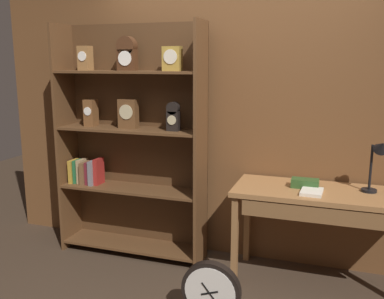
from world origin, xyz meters
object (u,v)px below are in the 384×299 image
(toolbox_small, at_px, (305,183))
(open_repair_manual, at_px, (312,192))
(desk_lamp, at_px, (378,158))
(round_clock_large, at_px, (211,292))
(bookshelf, at_px, (129,141))
(workbench, at_px, (328,203))

(toolbox_small, xyz_separation_m, open_repair_manual, (0.06, -0.14, -0.02))
(desk_lamp, xyz_separation_m, round_clock_large, (-1.06, -0.86, -0.85))
(toolbox_small, height_order, round_clock_large, toolbox_small)
(open_repair_manual, bearing_deg, desk_lamp, 21.35)
(bookshelf, height_order, workbench, bookshelf)
(open_repair_manual, bearing_deg, bookshelf, 176.44)
(bookshelf, distance_m, desk_lamp, 2.12)
(desk_lamp, distance_m, toolbox_small, 0.58)
(workbench, relative_size, desk_lamp, 3.35)
(desk_lamp, xyz_separation_m, toolbox_small, (-0.53, -0.01, -0.25))
(workbench, relative_size, toolbox_small, 6.86)
(desk_lamp, bearing_deg, toolbox_small, -178.72)
(round_clock_large, bearing_deg, open_repair_manual, 49.42)
(workbench, distance_m, open_repair_manual, 0.18)
(desk_lamp, relative_size, open_repair_manual, 2.01)
(toolbox_small, distance_m, open_repair_manual, 0.16)
(workbench, distance_m, desk_lamp, 0.51)
(open_repair_manual, distance_m, round_clock_large, 1.09)
(bookshelf, bearing_deg, toolbox_small, -1.53)
(desk_lamp, xyz_separation_m, open_repair_manual, (-0.46, -0.15, -0.27))
(desk_lamp, bearing_deg, round_clock_large, -141.16)
(toolbox_small, relative_size, round_clock_large, 0.47)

